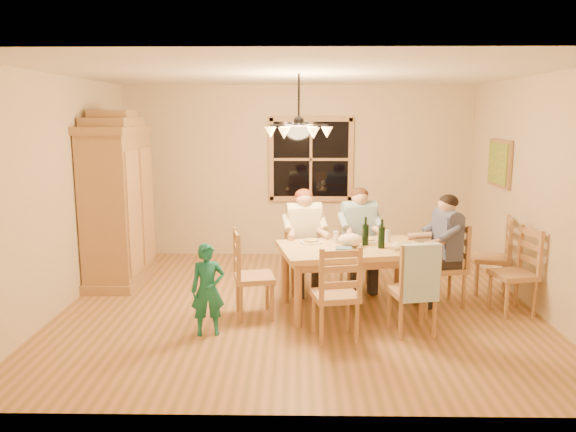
{
  "coord_description": "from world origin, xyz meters",
  "views": [
    {
      "loc": [
        -0.02,
        -6.42,
        2.25
      ],
      "look_at": [
        -0.12,
        0.1,
        1.07
      ],
      "focal_mm": 35.0,
      "sensor_mm": 36.0,
      "label": 1
    }
  ],
  "objects_px": {
    "chair_far_left": "(304,269)",
    "adult_plaid_man": "(359,226)",
    "chair_end_right": "(444,280)",
    "wine_bottle_a": "(365,231)",
    "adult_slate_man": "(446,236)",
    "chair_spare_back": "(491,270)",
    "child": "(208,290)",
    "chair_spare_front": "(512,287)",
    "chandelier": "(299,130)",
    "wine_bottle_b": "(382,234)",
    "chair_near_left": "(335,310)",
    "chair_near_right": "(411,305)",
    "dining_table": "(353,256)",
    "chair_far_right": "(358,266)",
    "adult_woman": "(304,228)",
    "chair_end_left": "(254,290)"
  },
  "relations": [
    {
      "from": "chair_far_left",
      "to": "chair_end_right",
      "type": "distance_m",
      "value": 1.73
    },
    {
      "from": "chair_far_left",
      "to": "chair_end_right",
      "type": "bearing_deg",
      "value": 153.43
    },
    {
      "from": "chair_end_left",
      "to": "adult_plaid_man",
      "type": "relative_size",
      "value": 1.13
    },
    {
      "from": "adult_slate_man",
      "to": "chair_near_right",
      "type": "bearing_deg",
      "value": 136.74
    },
    {
      "from": "chair_far_right",
      "to": "wine_bottle_b",
      "type": "distance_m",
      "value": 1.09
    },
    {
      "from": "chair_end_right",
      "to": "adult_slate_man",
      "type": "bearing_deg",
      "value": 82.36
    },
    {
      "from": "adult_woman",
      "to": "chair_spare_back",
      "type": "relative_size",
      "value": 0.88
    },
    {
      "from": "chair_spare_front",
      "to": "chandelier",
      "type": "bearing_deg",
      "value": 74.31
    },
    {
      "from": "chandelier",
      "to": "dining_table",
      "type": "bearing_deg",
      "value": -14.29
    },
    {
      "from": "chair_near_left",
      "to": "wine_bottle_a",
      "type": "height_order",
      "value": "wine_bottle_a"
    },
    {
      "from": "chair_far_right",
      "to": "chair_end_left",
      "type": "bearing_deg",
      "value": 27.98
    },
    {
      "from": "adult_woman",
      "to": "wine_bottle_b",
      "type": "bearing_deg",
      "value": 128.33
    },
    {
      "from": "wine_bottle_b",
      "to": "chair_spare_back",
      "type": "height_order",
      "value": "wine_bottle_b"
    },
    {
      "from": "adult_slate_man",
      "to": "chair_spare_back",
      "type": "relative_size",
      "value": 0.88
    },
    {
      "from": "wine_bottle_b",
      "to": "chandelier",
      "type": "bearing_deg",
      "value": 166.79
    },
    {
      "from": "chair_far_left",
      "to": "wine_bottle_b",
      "type": "relative_size",
      "value": 3.0
    },
    {
      "from": "chair_far_right",
      "to": "chair_spare_front",
      "type": "bearing_deg",
      "value": 141.16
    },
    {
      "from": "dining_table",
      "to": "adult_plaid_man",
      "type": "relative_size",
      "value": 2.06
    },
    {
      "from": "chair_near_left",
      "to": "child",
      "type": "relative_size",
      "value": 1.03
    },
    {
      "from": "chair_spare_back",
      "to": "chandelier",
      "type": "bearing_deg",
      "value": 117.0
    },
    {
      "from": "chair_near_right",
      "to": "child",
      "type": "relative_size",
      "value": 1.03
    },
    {
      "from": "chair_near_right",
      "to": "wine_bottle_a",
      "type": "xyz_separation_m",
      "value": [
        -0.4,
        0.76,
        0.62
      ]
    },
    {
      "from": "dining_table",
      "to": "chair_end_right",
      "type": "bearing_deg",
      "value": 11.21
    },
    {
      "from": "chandelier",
      "to": "chair_near_right",
      "type": "height_order",
      "value": "chandelier"
    },
    {
      "from": "adult_slate_man",
      "to": "wine_bottle_a",
      "type": "height_order",
      "value": "adult_slate_man"
    },
    {
      "from": "adult_woman",
      "to": "child",
      "type": "xyz_separation_m",
      "value": [
        -1.0,
        -1.43,
        -0.36
      ]
    },
    {
      "from": "chair_near_left",
      "to": "child",
      "type": "height_order",
      "value": "chair_near_left"
    },
    {
      "from": "chandelier",
      "to": "adult_slate_man",
      "type": "height_order",
      "value": "chandelier"
    },
    {
      "from": "wine_bottle_b",
      "to": "chair_spare_back",
      "type": "bearing_deg",
      "value": 25.95
    },
    {
      "from": "chair_end_left",
      "to": "chair_spare_back",
      "type": "height_order",
      "value": "same"
    },
    {
      "from": "chair_near_right",
      "to": "chair_far_left",
      "type": "bearing_deg",
      "value": 117.9
    },
    {
      "from": "child",
      "to": "chair_spare_front",
      "type": "height_order",
      "value": "chair_spare_front"
    },
    {
      "from": "adult_plaid_man",
      "to": "chair_near_left",
      "type": "bearing_deg",
      "value": 64.8
    },
    {
      "from": "chair_end_right",
      "to": "wine_bottle_a",
      "type": "bearing_deg",
      "value": 86.76
    },
    {
      "from": "adult_plaid_man",
      "to": "chair_far_right",
      "type": "bearing_deg",
      "value": -11.21
    },
    {
      "from": "child",
      "to": "chair_spare_front",
      "type": "relative_size",
      "value": 0.97
    },
    {
      "from": "chair_far_right",
      "to": "dining_table",
      "type": "bearing_deg",
      "value": 67.62
    },
    {
      "from": "chair_near_left",
      "to": "child",
      "type": "bearing_deg",
      "value": 164.92
    },
    {
      "from": "dining_table",
      "to": "chair_end_right",
      "type": "distance_m",
      "value": 1.19
    },
    {
      "from": "chair_far_right",
      "to": "child",
      "type": "distance_m",
      "value": 2.33
    },
    {
      "from": "child",
      "to": "adult_woman",
      "type": "bearing_deg",
      "value": 43.47
    },
    {
      "from": "adult_slate_man",
      "to": "chair_spare_front",
      "type": "bearing_deg",
      "value": -122.15
    },
    {
      "from": "chair_far_left",
      "to": "chair_far_right",
      "type": "bearing_deg",
      "value": 180.0
    },
    {
      "from": "chair_near_left",
      "to": "wine_bottle_b",
      "type": "bearing_deg",
      "value": 42.59
    },
    {
      "from": "chair_far_left",
      "to": "adult_plaid_man",
      "type": "xyz_separation_m",
      "value": [
        0.71,
        0.14,
        0.54
      ]
    },
    {
      "from": "chandelier",
      "to": "chair_far_right",
      "type": "relative_size",
      "value": 0.78
    },
    {
      "from": "adult_woman",
      "to": "wine_bottle_b",
      "type": "height_order",
      "value": "adult_woman"
    },
    {
      "from": "chandelier",
      "to": "chair_spare_front",
      "type": "relative_size",
      "value": 0.78
    },
    {
      "from": "adult_plaid_man",
      "to": "wine_bottle_a",
      "type": "xyz_separation_m",
      "value": [
        -0.01,
        -0.73,
        0.08
      ]
    },
    {
      "from": "adult_slate_man",
      "to": "wine_bottle_a",
      "type": "relative_size",
      "value": 2.65
    }
  ]
}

